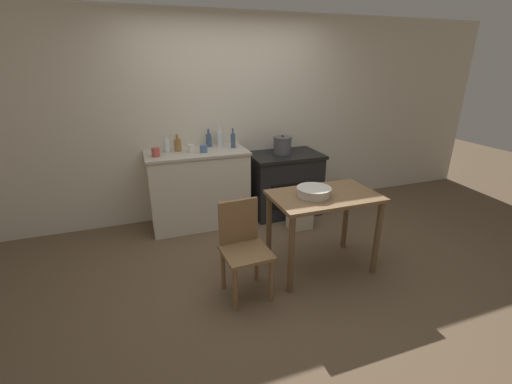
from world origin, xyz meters
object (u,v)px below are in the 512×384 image
Objects in this scene: flour_sack at (300,217)px; bottle_mid_left at (220,138)px; bottle_left at (209,140)px; cup_mid_right at (191,149)px; work_table at (324,208)px; chair at (243,246)px; cup_center_right at (204,149)px; bottle_center_left at (167,145)px; bottle_center at (178,145)px; mixing_bowl_large at (314,191)px; cup_right at (156,152)px; stock_pot at (282,145)px; stove at (284,183)px; bottle_far_left at (233,140)px.

bottle_mid_left is (-0.82, 0.72, 0.91)m from flour_sack.
cup_mid_right is at bearing -141.03° from bottle_left.
bottle_mid_left is at bearing 111.21° from work_table.
cup_mid_right reaches higher than work_table.
bottle_left is at bearing 83.88° from chair.
chair is 9.29× the size of cup_center_right.
bottle_center_left is 1.03× the size of bottle_center.
cup_center_right is at bearing 119.48° from mixing_bowl_large.
cup_right is (-0.14, -0.17, -0.03)m from bottle_center_left.
work_table is 1.02m from flour_sack.
cup_center_right is (-0.12, -0.27, -0.04)m from bottle_left.
stock_pot is at bearing 1.01° from cup_mid_right.
bottle_left is at bearing 10.24° from bottle_center_left.
bottle_center is (0.13, 0.00, -0.00)m from bottle_center_left.
stock_pot is 0.77× the size of mixing_bowl_large.
bottle_mid_left is 0.36m from cup_center_right.
mixing_bowl_large is at bearing 4.63° from chair.
bottle_center_left is 2.04× the size of cup_right.
mixing_bowl_large is at bearing 178.05° from work_table.
stove is at bearing 88.03° from flour_sack.
chair is (-1.06, -1.49, 0.04)m from stove.
bottle_mid_left is (-0.84, 0.18, 0.64)m from stove.
stock_pot is 1.44m from mixing_bowl_large.
chair is 8.90× the size of cup_mid_right.
work_table is at bearing -65.09° from bottle_left.
stove is 9.88× the size of cup_mid_right.
bottle_mid_left is at bearing 136.91° from bottle_far_left.
cup_center_right is at bearing -31.86° from bottle_center.
flour_sack is at bearing -25.58° from bottle_center.
stock_pot reaches higher than cup_center_right.
flour_sack is 1.50m from bottle_left.
bottle_mid_left reaches higher than cup_right.
cup_mid_right is 0.41m from cup_right.
mixing_bowl_large is 3.52× the size of cup_center_right.
bottle_left reaches higher than flour_sack.
chair is 1.64m from cup_right.
bottle_left is (-0.27, 0.16, -0.01)m from bottle_far_left.
bottle_center is at bearing 127.23° from work_table.
stove reaches higher than flour_sack.
bottle_left is at bearing 141.97° from flour_sack.
flour_sack is at bearing -16.39° from cup_right.
work_table is 1.63m from cup_center_right.
bottle_left is 0.83× the size of bottle_mid_left.
cup_right is (-0.58, 1.44, 0.55)m from chair.
cup_center_right is at bearing -22.86° from bottle_center_left.
bottle_center_left reaches higher than stove.
work_table is 1.45m from stock_pot.
flour_sack is 3.21× the size of cup_mid_right.
bottle_center_left reaches higher than bottle_center.
bottle_center_left reaches higher than stock_pot.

